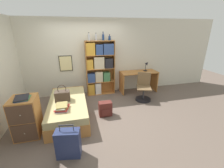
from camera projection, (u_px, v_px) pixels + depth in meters
ground_plane at (93, 113)px, 4.26m from camera, size 14.00×14.00×0.00m
wall_back at (86, 58)px, 5.18m from camera, size 10.00×0.09×2.60m
bed at (68, 108)px, 4.04m from camera, size 0.97×1.98×0.47m
handbag at (62, 96)px, 3.89m from camera, size 0.37×0.23×0.44m
book_stack_on_bed at (62, 107)px, 3.47m from camera, size 0.35×0.40×0.12m
suitcase at (68, 143)px, 2.73m from camera, size 0.47×0.30×0.68m
dresser at (26, 117)px, 3.24m from camera, size 0.51×0.57×0.90m
magazine_pile_on_dresser at (22, 98)px, 3.05m from camera, size 0.32×0.38×0.04m
bookcase at (99, 67)px, 5.19m from camera, size 0.98×0.29×1.89m
bottle_green at (89, 38)px, 4.79m from camera, size 0.08×0.08×0.26m
bottle_brown at (96, 38)px, 4.88m from camera, size 0.07×0.07×0.24m
bottle_clear at (103, 37)px, 4.91m from camera, size 0.07×0.07×0.27m
bottle_blue at (110, 38)px, 4.95m from camera, size 0.08×0.08×0.19m
desk at (139, 78)px, 5.56m from camera, size 1.35×0.57×0.77m
desk_lamp at (147, 65)px, 5.51m from camera, size 0.20×0.15×0.36m
desk_chair at (143, 92)px, 4.97m from camera, size 0.58×0.58×0.90m
backpack at (105, 109)px, 4.07m from camera, size 0.35×0.24×0.40m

